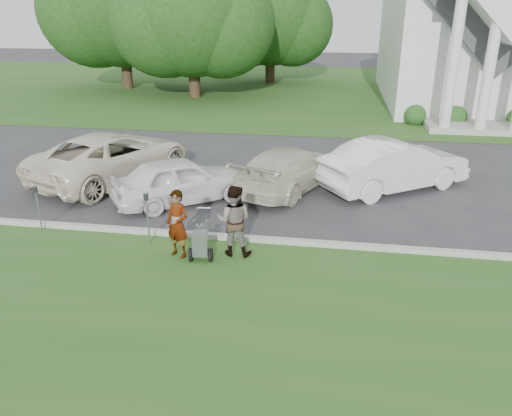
% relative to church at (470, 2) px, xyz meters
% --- Properties ---
extents(ground, '(120.00, 120.00, 0.00)m').
position_rel_church_xyz_m(ground, '(-9.00, -23.11, -5.94)').
color(ground, '#333335').
rests_on(ground, ground).
extents(grass_strip, '(80.00, 7.00, 0.01)m').
position_rel_church_xyz_m(grass_strip, '(-9.00, -26.11, -5.93)').
color(grass_strip, '#28571E').
rests_on(grass_strip, ground).
extents(church_lawn, '(80.00, 30.00, 0.01)m').
position_rel_church_xyz_m(church_lawn, '(-9.00, 3.89, -5.93)').
color(church_lawn, '#28571E').
rests_on(church_lawn, ground).
extents(curb, '(80.00, 0.18, 0.15)m').
position_rel_church_xyz_m(curb, '(-9.00, -22.56, -5.86)').
color(curb, '#9E9E93').
rests_on(curb, ground).
extents(church, '(9.19, 19.00, 24.10)m').
position_rel_church_xyz_m(church, '(0.00, 0.00, 0.00)').
color(church, white).
rests_on(church, ground).
extents(tree_left, '(10.63, 8.40, 9.71)m').
position_rel_church_xyz_m(tree_left, '(-17.01, -1.13, -0.83)').
color(tree_left, '#332316').
rests_on(tree_left, ground).
extents(tree_far, '(11.64, 9.20, 10.73)m').
position_rel_church_xyz_m(tree_far, '(-23.01, 1.87, -0.25)').
color(tree_far, '#332316').
rests_on(tree_far, ground).
extents(tree_back, '(9.61, 7.60, 8.89)m').
position_rel_church_xyz_m(tree_back, '(-13.01, 6.87, -1.21)').
color(tree_back, '#332316').
rests_on(tree_back, ground).
extents(striping_cart, '(0.59, 1.13, 1.01)m').
position_rel_church_xyz_m(striping_cart, '(-10.50, -23.78, -5.50)').
color(striping_cart, black).
rests_on(striping_cart, ground).
extents(person_left, '(0.72, 0.60, 1.67)m').
position_rel_church_xyz_m(person_left, '(-11.08, -23.64, -5.10)').
color(person_left, '#999999').
rests_on(person_left, ground).
extents(person_right, '(0.86, 0.68, 1.76)m').
position_rel_church_xyz_m(person_right, '(-9.78, -23.31, -5.06)').
color(person_right, '#999999').
rests_on(person_right, ground).
extents(parking_meter_near, '(0.10, 0.09, 1.40)m').
position_rel_church_xyz_m(parking_meter_near, '(-12.02, -23.13, -5.06)').
color(parking_meter_near, gray).
rests_on(parking_meter_near, ground).
extents(parking_meter_far, '(0.09, 0.08, 1.29)m').
position_rel_church_xyz_m(parking_meter_far, '(-15.18, -22.82, -5.13)').
color(parking_meter_far, gray).
rests_on(parking_meter_far, ground).
extents(car_a, '(4.83, 6.58, 1.66)m').
position_rel_church_xyz_m(car_a, '(-15.09, -18.35, -5.11)').
color(car_a, silver).
rests_on(car_a, ground).
extents(car_b, '(4.35, 3.89, 1.43)m').
position_rel_church_xyz_m(car_b, '(-12.08, -20.10, -5.22)').
color(car_b, white).
rests_on(car_b, ground).
extents(car_c, '(3.65, 5.23, 1.41)m').
position_rel_church_xyz_m(car_c, '(-8.95, -18.36, -5.24)').
color(car_c, beige).
rests_on(car_c, ground).
extents(car_d, '(5.15, 4.35, 1.67)m').
position_rel_church_xyz_m(car_d, '(-5.54, -17.83, -5.11)').
color(car_d, white).
rests_on(car_d, ground).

